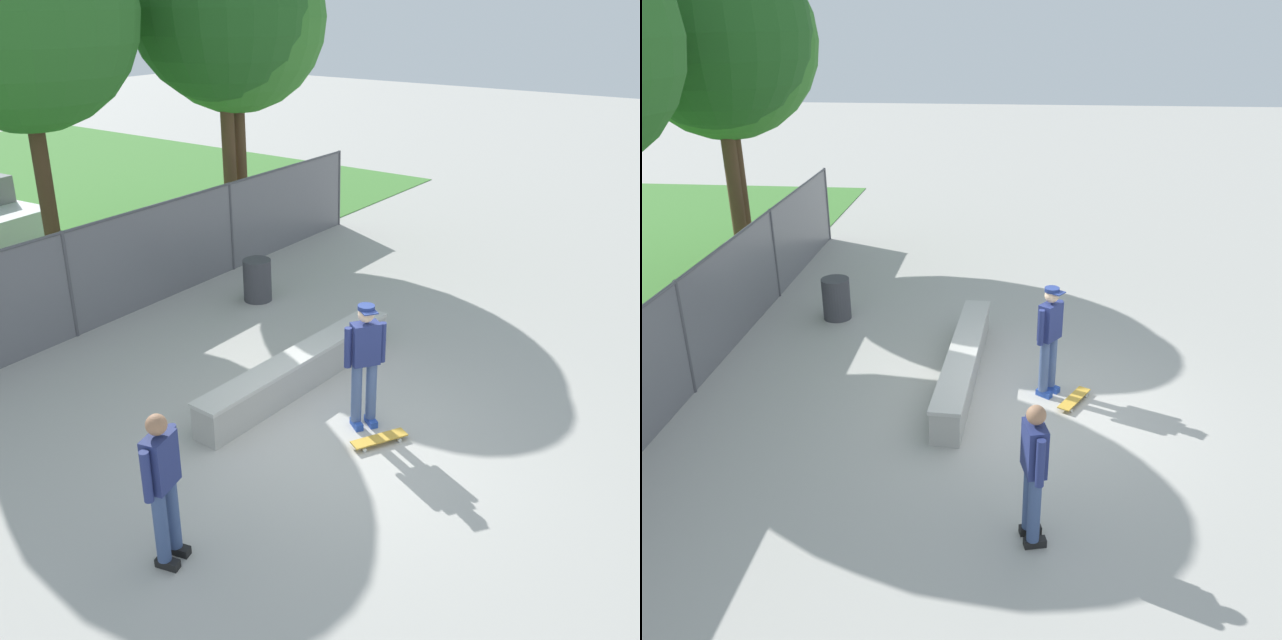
{
  "view_description": "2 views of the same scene",
  "coord_description": "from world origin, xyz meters",
  "views": [
    {
      "loc": [
        -6.95,
        -4.62,
        5.54
      ],
      "look_at": [
        1.28,
        1.17,
        0.98
      ],
      "focal_mm": 40.21,
      "sensor_mm": 36.0,
      "label": 1
    },
    {
      "loc": [
        -9.35,
        0.37,
        5.64
      ],
      "look_at": [
        0.65,
        1.24,
        1.17
      ],
      "focal_mm": 38.52,
      "sensor_mm": 36.0,
      "label": 2
    }
  ],
  "objects": [
    {
      "name": "skateboarder",
      "position": [
        0.46,
        -0.15,
        1.03
      ],
      "size": [
        0.51,
        0.43,
        1.84
      ],
      "color": "#2647A5",
      "rests_on": "ground"
    },
    {
      "name": "bystander",
      "position": [
        -2.99,
        0.12,
        1.01
      ],
      "size": [
        0.59,
        0.35,
        1.82
      ],
      "color": "black",
      "rests_on": "ground"
    },
    {
      "name": "skateboard",
      "position": [
        0.19,
        -0.58,
        0.07
      ],
      "size": [
        0.8,
        0.57,
        0.09
      ],
      "color": "gold",
      "rests_on": "ground"
    },
    {
      "name": "trash_bin",
      "position": [
        3.16,
        4.0,
        0.42
      ],
      "size": [
        0.56,
        0.56,
        0.84
      ],
      "primitive_type": "cylinder",
      "color": "#3F3F44",
      "rests_on": "ground"
    },
    {
      "name": "tree_near_right",
      "position": [
        5.74,
        6.93,
        5.33
      ],
      "size": [
        4.15,
        4.15,
        7.42
      ],
      "color": "#513823",
      "rests_on": "ground"
    },
    {
      "name": "chainlink_fence",
      "position": [
        0.0,
        5.58,
        1.06
      ],
      "size": [
        16.9,
        0.07,
        1.95
      ],
      "color": "#4C4C51",
      "rests_on": "ground"
    },
    {
      "name": "tree_mid",
      "position": [
        6.2,
        7.0,
        5.12
      ],
      "size": [
        4.22,
        4.22,
        7.24
      ],
      "color": "#513823",
      "rests_on": "ground"
    },
    {
      "name": "concrete_ledge",
      "position": [
        0.84,
        1.23,
        0.29
      ],
      "size": [
        4.17,
        0.68,
        0.58
      ],
      "color": "#A8A59E",
      "rests_on": "ground"
    },
    {
      "name": "ground_plane",
      "position": [
        0.0,
        0.0,
        0.0
      ],
      "size": [
        80.0,
        80.0,
        0.0
      ],
      "primitive_type": "plane",
      "color": "#ADAAA3"
    }
  ]
}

